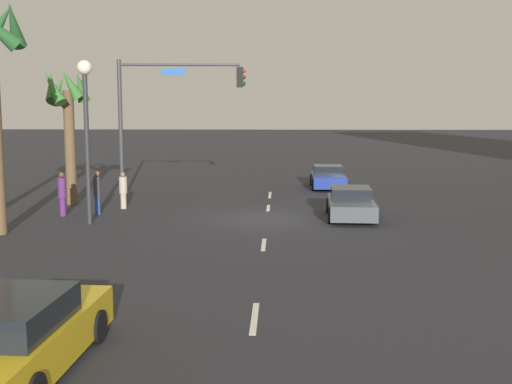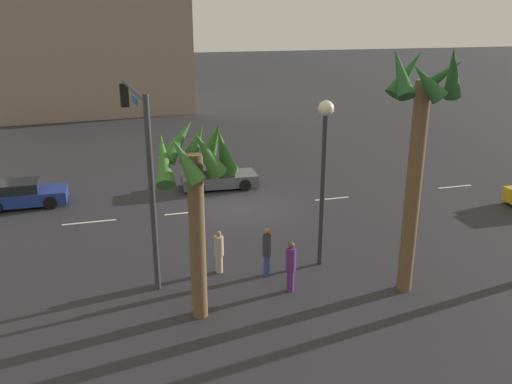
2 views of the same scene
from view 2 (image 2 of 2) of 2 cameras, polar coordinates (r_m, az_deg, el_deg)
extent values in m
plane|color=#28282D|center=(26.34, -1.94, -1.71)|extent=(220.00, 220.00, 0.00)
cube|color=silver|center=(31.52, 20.53, 0.54)|extent=(2.09, 0.14, 0.01)
cube|color=silver|center=(27.90, 8.14, -0.71)|extent=(1.89, 0.14, 0.01)
cube|color=silver|center=(25.87, -7.79, -2.25)|extent=(1.81, 0.14, 0.01)
cube|color=silver|center=(25.71, -17.43, -3.11)|extent=(2.41, 0.14, 0.01)
cube|color=#474C51|center=(29.32, -3.97, 1.35)|extent=(4.14, 1.98, 0.61)
cube|color=black|center=(29.13, -4.47, 2.34)|extent=(2.02, 1.68, 0.48)
cylinder|color=black|center=(30.39, -1.89, 1.72)|extent=(0.65, 0.25, 0.64)
cylinder|color=black|center=(28.79, -1.20, 0.76)|extent=(0.65, 0.25, 0.64)
cylinder|color=black|center=(30.01, -6.61, 1.38)|extent=(0.65, 0.25, 0.64)
cylinder|color=black|center=(28.39, -6.18, 0.39)|extent=(0.65, 0.25, 0.64)
cube|color=navy|center=(28.90, -23.51, -0.46)|extent=(3.99, 1.81, 0.62)
cube|color=black|center=(28.77, -24.12, 0.54)|extent=(1.92, 1.59, 0.48)
cylinder|color=black|center=(29.59, -20.93, -0.01)|extent=(0.64, 0.22, 0.64)
cylinder|color=black|center=(27.98, -21.18, -1.08)|extent=(0.64, 0.22, 0.64)
cylinder|color=black|center=(29.95, -25.62, -0.42)|extent=(0.64, 0.22, 0.64)
cylinder|color=#38383D|center=(17.87, -11.06, -0.54)|extent=(0.20, 0.20, 6.77)
cylinder|color=#38383D|center=(19.93, -13.04, 10.59)|extent=(0.57, 5.71, 0.12)
cube|color=black|center=(22.82, -13.94, 10.03)|extent=(0.34, 0.34, 0.95)
sphere|color=red|center=(22.96, -14.05, 10.81)|extent=(0.20, 0.20, 0.20)
sphere|color=#392605|center=(23.00, -13.99, 10.07)|extent=(0.20, 0.20, 0.20)
sphere|color=black|center=(23.04, -13.93, 9.34)|extent=(0.20, 0.20, 0.20)
cube|color=#1959B2|center=(19.69, -12.86, 9.57)|extent=(0.13, 1.10, 0.28)
cylinder|color=#2D2D33|center=(19.68, 7.14, -0.16)|extent=(0.18, 0.18, 5.72)
sphere|color=#F2EACC|center=(18.92, 7.52, 8.88)|extent=(0.56, 0.56, 0.56)
cylinder|color=#B2A58C|center=(19.91, -3.96, -7.67)|extent=(0.30, 0.30, 0.69)
cylinder|color=#B2A58C|center=(19.60, -4.01, -5.78)|extent=(0.39, 0.39, 0.75)
sphere|color=#8C664C|center=(19.41, -4.04, -4.50)|extent=(0.20, 0.20, 0.20)
cylinder|color=#2D478C|center=(19.63, 1.15, -7.87)|extent=(0.29, 0.29, 0.78)
cylinder|color=#333338|center=(19.28, 1.16, -5.71)|extent=(0.39, 0.39, 0.85)
sphere|color=#8C664C|center=(19.07, 1.17, -4.23)|extent=(0.23, 0.23, 0.23)
cylinder|color=#59266B|center=(18.63, 3.70, -9.46)|extent=(0.33, 0.33, 0.77)
cylinder|color=#59266B|center=(18.27, 3.76, -7.23)|extent=(0.45, 0.45, 0.84)
sphere|color=brown|center=(18.04, 3.79, -5.70)|extent=(0.23, 0.23, 0.23)
cylinder|color=brown|center=(18.19, 16.48, 0.08)|extent=(0.50, 0.50, 7.20)
cone|color=#235628|center=(17.00, 15.25, 12.27)|extent=(0.60, 1.42, 1.66)
cone|color=#235628|center=(16.81, 17.86, 11.20)|extent=(1.37, 1.04, 1.31)
cone|color=#235628|center=(17.27, 20.34, 11.93)|extent=(1.22, 1.24, 1.71)
cone|color=#235628|center=(18.29, 18.89, 11.43)|extent=(1.42, 1.84, 1.63)
cone|color=#235628|center=(18.05, 15.88, 12.17)|extent=(1.51, 0.75, 1.66)
cylinder|color=brown|center=(16.29, -6.30, -5.00)|extent=(0.49, 0.49, 5.30)
cone|color=#38702D|center=(15.38, -9.91, 3.55)|extent=(0.64, 1.71, 1.61)
cone|color=#38702D|center=(14.80, -7.62, 3.39)|extent=(1.31, 1.08, 1.49)
cone|color=#38702D|center=(14.78, -5.30, 4.14)|extent=(1.30, 0.93, 1.52)
cone|color=#38702D|center=(15.13, -3.50, 4.39)|extent=(1.20, 1.58, 1.76)
cone|color=#38702D|center=(15.78, -4.63, 5.47)|extent=(1.05, 1.31, 1.51)
cone|color=#38702D|center=(16.04, -6.54, 5.09)|extent=(1.14, 0.77, 1.44)
cone|color=#38702D|center=(15.90, -8.27, 5.53)|extent=(1.48, 1.15, 1.40)
camera|label=1|loc=(40.10, 36.32, 8.36)|focal=44.42mm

